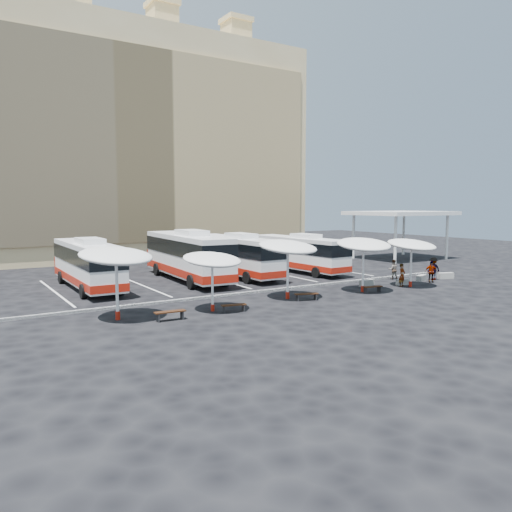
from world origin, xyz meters
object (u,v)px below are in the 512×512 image
bus_3 (299,252)px  wood_bench_0 (170,313)px  wood_bench_1 (234,306)px  passenger_1 (394,269)px  passenger_3 (434,269)px  bus_2 (235,254)px  conc_bench_0 (367,283)px  sunshade_0 (116,256)px  conc_bench_3 (446,276)px  sunshade_2 (288,247)px  sunshade_3 (364,245)px  passenger_2 (431,272)px  bus_0 (87,262)px  wood_bench_3 (372,288)px  bus_1 (187,254)px  sunshade_4 (412,245)px  conc_bench_1 (403,282)px  passenger_0 (402,275)px  conc_bench_2 (421,278)px  wood_bench_2 (306,295)px  sunshade_1 (212,260)px

bus_3 → wood_bench_0: (-16.78, -11.25, -1.37)m
wood_bench_0 → wood_bench_1: bearing=0.5°
passenger_1 → passenger_3: bearing=170.6°
bus_2 → conc_bench_0: bus_2 is taller
sunshade_0 → conc_bench_3: bearing=0.4°
sunshade_2 → sunshade_3: bearing=-7.2°
conc_bench_3 → passenger_2: passenger_2 is taller
bus_0 → wood_bench_3: 19.95m
bus_2 → conc_bench_3: size_ratio=8.97×
bus_1 → wood_bench_1: size_ratio=8.81×
sunshade_4 → conc_bench_1: size_ratio=3.13×
bus_3 → conc_bench_0: size_ratio=8.96×
passenger_0 → sunshade_3: bearing=168.5°
sunshade_4 → conc_bench_2: (2.91, 1.41, -2.81)m
wood_bench_1 → passenger_1: (16.82, 3.78, 0.45)m
conc_bench_2 → passenger_0: 3.46m
sunshade_3 → conc_bench_0: (1.99, 1.62, -3.01)m
wood_bench_3 → conc_bench_0: (1.61, 2.17, -0.11)m
passenger_1 → sunshade_4: bearing=92.2°
bus_2 → conc_bench_2: (11.08, -9.88, -1.63)m
sunshade_2 → passenger_2: (13.10, -0.52, -2.46)m
sunshade_2 → sunshade_4: bearing=-5.7°
sunshade_3 → conc_bench_2: bearing=8.6°
wood_bench_0 → passenger_0: bearing=3.3°
conc_bench_2 → conc_bench_3: conc_bench_3 is taller
sunshade_3 → wood_bench_2: sunshade_3 is taller
sunshade_0 → conc_bench_2: size_ratio=3.78×
bus_2 → bus_3: 6.15m
conc_bench_2 → passenger_0: passenger_0 is taller
sunshade_4 → conc_bench_0: bearing=142.0°
passenger_0 → passenger_1: size_ratio=1.06×
sunshade_1 → sunshade_3: 11.50m
passenger_3 → wood_bench_3: bearing=23.3°
bus_2 → bus_0: bearing=177.2°
wood_bench_2 → wood_bench_3: wood_bench_2 is taller
passenger_0 → passenger_3: size_ratio=0.92×
sunshade_3 → passenger_3: sunshade_3 is taller
wood_bench_1 → wood_bench_2: wood_bench_2 is taller
sunshade_0 → passenger_1: size_ratio=2.99×
bus_0 → conc_bench_3: bearing=-21.9°
bus_0 → wood_bench_3: (15.89, -11.95, -1.53)m
sunshade_2 → passenger_0: size_ratio=2.51×
wood_bench_2 → passenger_1: size_ratio=0.98×
bus_3 → wood_bench_2: 13.19m
conc_bench_1 → passenger_0: bearing=-148.9°
sunshade_0 → sunshade_4: size_ratio=1.31×
bus_0 → passenger_3: (24.05, -10.46, -0.96)m
bus_0 → sunshade_4: bearing=-29.9°
bus_3 → wood_bench_1: bus_3 is taller
conc_bench_0 → conc_bench_3: (8.03, -0.71, 0.01)m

